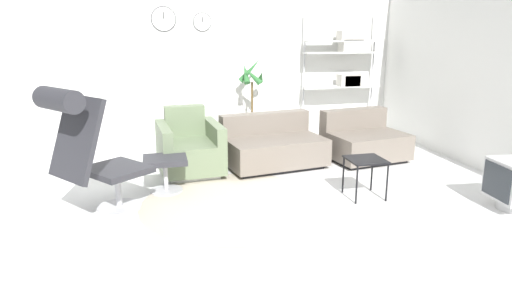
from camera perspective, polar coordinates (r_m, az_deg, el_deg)
The scene contains 12 objects.
ground_plane at distance 4.98m, azimuth -1.05°, elevation -6.90°, with size 12.00×12.00×0.00m, color white.
wall_back at distance 7.54m, azimuth -5.76°, elevation 11.15°, with size 12.00×0.09×2.80m.
wall_right at distance 6.12m, azimuth 29.38°, elevation 8.74°, with size 0.06×12.00×2.80m.
round_rug at distance 4.80m, azimuth -2.45°, elevation -7.69°, with size 2.00×2.00×0.01m.
lounge_chair at distance 4.52m, azimuth -20.48°, elevation 0.13°, with size 1.04×0.99×1.28m.
ottoman at distance 5.15m, azimuth -11.28°, elevation -2.98°, with size 0.47×0.40×0.40m.
armchair_red at distance 5.78m, azimuth -8.32°, elevation -0.92°, with size 0.82×0.93×0.81m.
couch_low at distance 6.02m, azimuth 2.09°, elevation -0.64°, with size 1.37×1.02×0.67m.
couch_second at distance 6.48m, azimuth 13.27°, elevation 0.05°, with size 1.13×0.98×0.67m.
side_table at distance 5.01m, azimuth 13.53°, elevation -2.62°, with size 0.38×0.38×0.43m.
potted_plant at distance 7.34m, azimuth -0.49°, elevation 4.47°, with size 0.40×0.41×1.32m.
shelf_unit at distance 7.92m, azimuth 11.57°, elevation 9.97°, with size 1.31×0.28×2.04m.
Camera 1 is at (-0.95, -4.55, 1.79)m, focal length 32.00 mm.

